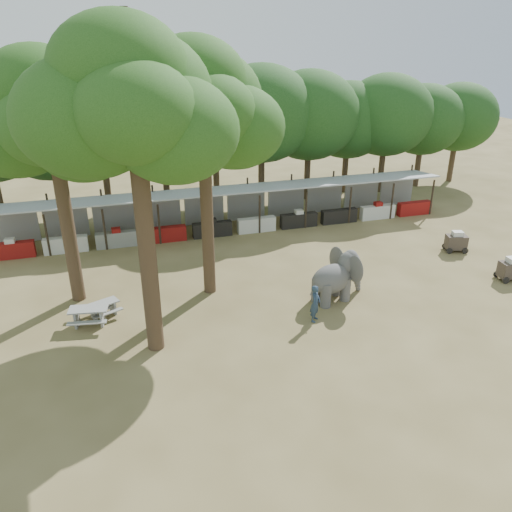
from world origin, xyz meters
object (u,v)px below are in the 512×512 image
object	(u,v)px
yard_tree_back	(198,106)
cart_front	(511,269)
yard_tree_left	(47,118)
picnic_table_far	(103,307)
yard_tree_center	(128,104)
handler	(315,303)
cart_back	(456,241)
elephant	(338,276)
picnic_table_near	(89,314)

from	to	relation	value
yard_tree_back	cart_front	distance (m)	17.08
yard_tree_left	picnic_table_far	world-z (taller)	yard_tree_left
yard_tree_center	handler	distance (m)	10.84
yard_tree_center	cart_back	world-z (taller)	yard_tree_center
elephant	handler	world-z (taller)	elephant
handler	picnic_table_near	world-z (taller)	handler
yard_tree_center	picnic_table_far	xyz separation A→B (m)	(-1.79, 2.83, -8.77)
cart_front	cart_back	world-z (taller)	cart_front
yard_tree_left	picnic_table_near	world-z (taller)	yard_tree_left
cart_back	yard_tree_back	bearing A→B (deg)	-161.77
yard_tree_back	elephant	size ratio (longest dim) A/B	3.72
yard_tree_center	picnic_table_far	bearing A→B (deg)	122.25
yard_tree_back	picnic_table_far	size ratio (longest dim) A/B	6.71
picnic_table_far	cart_back	world-z (taller)	cart_back
elephant	picnic_table_near	distance (m)	11.02
picnic_table_near	yard_tree_center	bearing A→B (deg)	-34.85
elephant	picnic_table_far	world-z (taller)	elephant
handler	picnic_table_far	size ratio (longest dim) A/B	0.98
handler	picnic_table_far	bearing A→B (deg)	110.00
yard_tree_center	picnic_table_far	world-z (taller)	yard_tree_center
picnic_table_far	cart_front	distance (m)	19.66
yard_tree_back	elephant	distance (m)	9.65
handler	cart_front	size ratio (longest dim) A/B	1.27
yard_tree_back	elephant	bearing A→B (deg)	-24.81
yard_tree_left	handler	world-z (taller)	yard_tree_left
yard_tree_left	picnic_table_far	xyz separation A→B (m)	(1.21, -2.17, -7.77)
picnic_table_near	cart_front	world-z (taller)	cart_front
yard_tree_back	cart_back	bearing A→B (deg)	2.13
yard_tree_back	elephant	world-z (taller)	yard_tree_back
cart_front	handler	bearing A→B (deg)	-170.66
handler	cart_back	size ratio (longest dim) A/B	1.19
picnic_table_far	yard_tree_left	bearing A→B (deg)	95.89
yard_tree_back	picnic_table_far	bearing A→B (deg)	-166.30
handler	picnic_table_far	world-z (taller)	handler
elephant	cart_front	size ratio (longest dim) A/B	2.33
elephant	cart_back	xyz separation A→B (m)	(8.83, 3.13, -0.54)
handler	cart_back	distance (m)	11.55
picnic_table_far	cart_back	size ratio (longest dim) A/B	1.21
yard_tree_center	elephant	distance (m)	11.89
cart_back	picnic_table_near	bearing A→B (deg)	-157.38
yard_tree_back	picnic_table_near	size ratio (longest dim) A/B	6.35
yard_tree_left	yard_tree_center	world-z (taller)	yard_tree_center
handler	yard_tree_back	bearing A→B (deg)	82.09
cart_front	elephant	bearing A→B (deg)	-179.46
yard_tree_center	cart_front	bearing A→B (deg)	2.23
picnic_table_near	picnic_table_far	world-z (taller)	picnic_table_near
yard_tree_left	picnic_table_near	size ratio (longest dim) A/B	6.16
yard_tree_center	yard_tree_back	world-z (taller)	yard_tree_center
yard_tree_left	elephant	bearing A→B (deg)	-17.20
handler	yard_tree_left	bearing A→B (deg)	101.44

